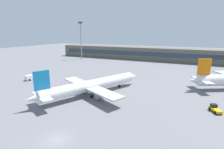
{
  "coord_description": "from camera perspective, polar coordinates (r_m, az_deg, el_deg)",
  "views": [
    {
      "loc": [
        21.35,
        -21.95,
        19.4
      ],
      "look_at": [
        -7.17,
        40.0,
        3.0
      ],
      "focal_mm": 28.02,
      "sensor_mm": 36.0,
      "label": 1
    }
  ],
  "objects": [
    {
      "name": "ground_plane",
      "position": [
        68.33,
        5.48,
        -3.04
      ],
      "size": [
        400.0,
        400.0,
        0.0
      ],
      "primitive_type": "plane",
      "color": "slate"
    },
    {
      "name": "terminal_building",
      "position": [
        128.35,
        15.07,
        6.39
      ],
      "size": [
        155.48,
        12.13,
        9.0
      ],
      "color": "#5B564C",
      "rests_on": "ground_plane"
    },
    {
      "name": "airplane_near",
      "position": [
        56.13,
        -6.27,
        -3.51
      ],
      "size": [
        27.16,
        37.62,
        9.97
      ],
      "color": "white",
      "rests_on": "ground_plane"
    },
    {
      "name": "baggage_tug_yellow",
      "position": [
        51.66,
        30.57,
        -9.57
      ],
      "size": [
        2.97,
        3.89,
        1.75
      ],
      "color": "#F2B20C",
      "rests_on": "ground_plane"
    },
    {
      "name": "service_van_white",
      "position": [
        81.16,
        -24.71,
        -0.76
      ],
      "size": [
        2.97,
        5.46,
        2.08
      ],
      "color": "white",
      "rests_on": "ground_plane"
    },
    {
      "name": "floodlight_tower_west",
      "position": [
        132.97,
        -10.1,
        11.67
      ],
      "size": [
        3.2,
        0.8,
        27.06
      ],
      "color": "gray",
      "rests_on": "ground_plane"
    }
  ]
}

